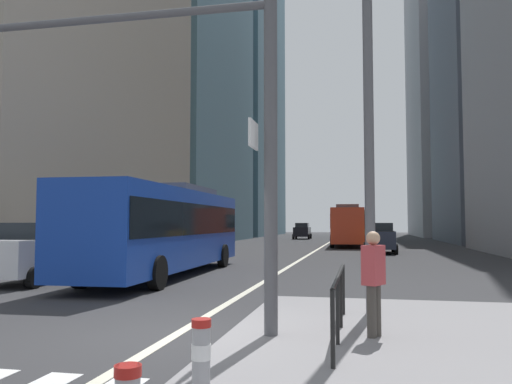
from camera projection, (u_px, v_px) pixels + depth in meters
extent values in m
plane|color=#303033|center=(304.00, 258.00, 28.33)|extent=(160.00, 160.00, 0.00)
cube|color=beige|center=(319.00, 249.00, 38.10)|extent=(0.20, 80.00, 0.01)
cube|color=slate|center=(180.00, 61.00, 55.65)|extent=(11.42, 22.89, 39.22)
cube|color=slate|center=(240.00, 84.00, 83.18)|extent=(11.19, 25.37, 48.99)
cube|color=slate|center=(499.00, 66.00, 51.72)|extent=(11.18, 18.08, 35.59)
cube|color=#9E9EA3|center=(454.00, 90.00, 76.52)|extent=(12.13, 22.07, 43.57)
cube|color=#14389E|center=(166.00, 229.00, 18.82)|extent=(2.78, 12.23, 2.75)
cube|color=black|center=(166.00, 219.00, 18.84)|extent=(2.82, 11.99, 1.10)
cube|color=#4C4C51|center=(182.00, 190.00, 20.71)|extent=(1.85, 4.42, 0.30)
cylinder|color=black|center=(157.00, 273.00, 14.70)|extent=(0.32, 1.01, 1.00)
cylinder|color=black|center=(80.00, 271.00, 15.13)|extent=(0.32, 1.01, 1.00)
cylinder|color=black|center=(223.00, 256.00, 22.36)|extent=(0.32, 1.01, 1.00)
cylinder|color=black|center=(171.00, 255.00, 22.79)|extent=(0.32, 1.01, 1.00)
cube|color=silver|center=(37.00, 256.00, 16.66)|extent=(1.83, 4.32, 1.10)
cube|color=black|center=(40.00, 231.00, 16.86)|extent=(1.52, 2.34, 0.52)
cylinder|color=black|center=(33.00, 278.00, 15.02)|extent=(0.23, 0.64, 0.64)
cylinder|color=black|center=(85.00, 269.00, 17.89)|extent=(0.23, 0.64, 0.64)
cylinder|color=black|center=(38.00, 268.00, 18.23)|extent=(0.23, 0.64, 0.64)
cube|color=red|center=(348.00, 225.00, 43.09)|extent=(2.69, 11.05, 2.75)
cube|color=black|center=(348.00, 221.00, 43.11)|extent=(2.73, 10.83, 1.10)
cube|color=#4C4C51|center=(348.00, 207.00, 41.56)|extent=(1.82, 3.99, 0.30)
cylinder|color=black|center=(335.00, 239.00, 46.69)|extent=(0.32, 1.01, 1.00)
cylinder|color=black|center=(362.00, 239.00, 46.25)|extent=(0.32, 1.01, 1.00)
cylinder|color=black|center=(332.00, 241.00, 39.78)|extent=(0.32, 1.01, 1.00)
cylinder|color=black|center=(364.00, 242.00, 39.33)|extent=(0.32, 1.01, 1.00)
cube|color=#198456|center=(361.00, 225.00, 60.90)|extent=(2.63, 11.46, 2.75)
cube|color=black|center=(361.00, 222.00, 60.92)|extent=(2.67, 11.23, 1.10)
cube|color=#4C4C51|center=(360.00, 212.00, 59.32)|extent=(1.80, 4.13, 0.30)
cylinder|color=black|center=(351.00, 234.00, 64.64)|extent=(0.31, 1.00, 1.00)
cylinder|color=black|center=(371.00, 234.00, 64.13)|extent=(0.31, 1.00, 1.00)
cylinder|color=black|center=(349.00, 236.00, 57.51)|extent=(0.31, 1.00, 1.00)
cylinder|color=black|center=(371.00, 236.00, 57.00)|extent=(0.31, 1.00, 1.00)
cube|color=black|center=(302.00, 232.00, 61.77)|extent=(1.85, 4.31, 1.10)
cube|color=black|center=(302.00, 225.00, 61.97)|extent=(1.53, 2.33, 0.52)
cylinder|color=black|center=(309.00, 237.00, 60.14)|extent=(0.23, 0.64, 0.64)
cylinder|color=black|center=(293.00, 237.00, 60.48)|extent=(0.23, 0.64, 0.64)
cylinder|color=black|center=(311.00, 236.00, 63.00)|extent=(0.23, 0.64, 0.64)
cylinder|color=black|center=(296.00, 236.00, 63.34)|extent=(0.23, 0.64, 0.64)
cube|color=gold|center=(380.00, 239.00, 33.01)|extent=(1.82, 4.15, 1.10)
cube|color=black|center=(380.00, 227.00, 32.91)|extent=(1.51, 2.25, 0.52)
cylinder|color=black|center=(365.00, 247.00, 34.54)|extent=(0.23, 0.64, 0.64)
cylinder|color=black|center=(393.00, 247.00, 34.16)|extent=(0.23, 0.64, 0.64)
cylinder|color=black|center=(365.00, 249.00, 31.80)|extent=(0.23, 0.64, 0.64)
cylinder|color=black|center=(396.00, 249.00, 31.41)|extent=(0.23, 0.64, 0.64)
cube|color=#232838|center=(381.00, 239.00, 32.90)|extent=(1.88, 4.25, 1.10)
cube|color=black|center=(380.00, 227.00, 32.80)|extent=(1.55, 2.31, 0.52)
cylinder|color=black|center=(367.00, 247.00, 34.46)|extent=(0.23, 0.64, 0.64)
cylinder|color=black|center=(394.00, 247.00, 34.05)|extent=(0.23, 0.64, 0.64)
cylinder|color=black|center=(366.00, 249.00, 31.67)|extent=(0.23, 0.64, 0.64)
cylinder|color=black|center=(396.00, 249.00, 31.26)|extent=(0.23, 0.64, 0.64)
cylinder|color=#515156|center=(271.00, 148.00, 8.30)|extent=(0.22, 0.22, 6.00)
cylinder|color=#515156|center=(84.00, 21.00, 9.13)|extent=(6.77, 0.14, 0.14)
cube|color=white|center=(253.00, 135.00, 8.19)|extent=(0.04, 0.60, 0.44)
cylinder|color=#56565B|center=(369.00, 113.00, 10.29)|extent=(0.20, 0.20, 8.00)
cylinder|color=#B21E19|center=(128.00, 371.00, 3.63)|extent=(0.20, 0.20, 0.08)
cylinder|color=#99999E|center=(201.00, 362.00, 5.00)|extent=(0.18, 0.18, 0.84)
cylinder|color=white|center=(201.00, 352.00, 5.01)|extent=(0.19, 0.19, 0.15)
cylinder|color=#B21E19|center=(201.00, 323.00, 5.03)|extent=(0.20, 0.20, 0.08)
cylinder|color=black|center=(333.00, 329.00, 6.28)|extent=(0.06, 0.06, 0.95)
cylinder|color=black|center=(337.00, 312.00, 7.51)|extent=(0.06, 0.06, 0.95)
cylinder|color=black|center=(341.00, 299.00, 8.75)|extent=(0.06, 0.06, 0.95)
cylinder|color=black|center=(343.00, 290.00, 9.98)|extent=(0.06, 0.06, 0.95)
cylinder|color=black|center=(339.00, 275.00, 8.16)|extent=(0.06, 3.78, 0.06)
cylinder|color=#423D38|center=(376.00, 310.00, 8.09)|extent=(0.15, 0.15, 0.81)
cylinder|color=#423D38|center=(372.00, 311.00, 7.97)|extent=(0.15, 0.15, 0.81)
cube|color=#B73D42|center=(373.00, 265.00, 8.07)|extent=(0.39, 0.45, 0.62)
sphere|color=tan|center=(373.00, 238.00, 8.10)|extent=(0.22, 0.22, 0.22)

